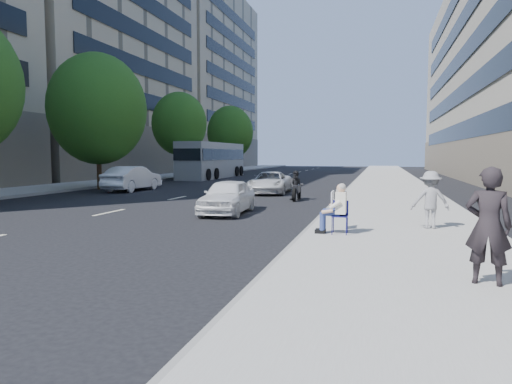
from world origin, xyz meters
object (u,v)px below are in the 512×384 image
(jogger, at_px, (430,200))
(white_sedan_mid, at_px, (133,178))
(seated_protester, at_px, (336,206))
(white_sedan_near, at_px, (227,196))
(pedestrian_woman, at_px, (488,226))
(bus, at_px, (213,161))
(motorcycle, at_px, (297,187))
(white_sedan_far, at_px, (270,183))

(jogger, relative_size, white_sedan_mid, 0.35)
(jogger, bearing_deg, seated_protester, 25.73)
(white_sedan_near, bearing_deg, seated_protester, -46.83)
(pedestrian_woman, bearing_deg, bus, -50.49)
(pedestrian_woman, distance_m, white_sedan_near, 10.93)
(motorcycle, relative_size, bus, 0.17)
(seated_protester, distance_m, pedestrian_woman, 4.90)
(white_sedan_near, distance_m, white_sedan_mid, 12.54)
(seated_protester, bearing_deg, white_sedan_mid, 136.20)
(white_sedan_near, bearing_deg, pedestrian_woman, -52.28)
(seated_protester, relative_size, white_sedan_near, 0.35)
(jogger, xyz_separation_m, pedestrian_woman, (0.30, -5.60, 0.13))
(seated_protester, relative_size, bus, 0.11)
(seated_protester, bearing_deg, white_sedan_far, 110.42)
(pedestrian_woman, bearing_deg, white_sedan_near, -37.01)
(white_sedan_mid, bearing_deg, white_sedan_far, -177.04)
(white_sedan_near, xyz_separation_m, bus, (-9.91, 24.75, 0.99))
(seated_protester, height_order, pedestrian_woman, pedestrian_woman)
(white_sedan_near, relative_size, motorcycle, 1.84)
(white_sedan_mid, relative_size, motorcycle, 2.21)
(motorcycle, bearing_deg, white_sedan_near, -111.19)
(pedestrian_woman, height_order, bus, bus)
(white_sedan_far, height_order, motorcycle, motorcycle)
(white_sedan_far, bearing_deg, bus, 117.59)
(seated_protester, distance_m, bus, 32.31)
(white_sedan_far, bearing_deg, seated_protester, -72.75)
(white_sedan_mid, bearing_deg, pedestrian_woman, 134.78)
(jogger, height_order, pedestrian_woman, pedestrian_woman)
(bus, bearing_deg, white_sedan_mid, -87.15)
(jogger, relative_size, bus, 0.13)
(white_sedan_near, distance_m, white_sedan_far, 8.97)
(jogger, distance_m, pedestrian_woman, 5.61)
(white_sedan_far, bearing_deg, motorcycle, -61.40)
(pedestrian_woman, xyz_separation_m, white_sedan_far, (-7.64, 17.23, -0.46))
(white_sedan_near, height_order, motorcycle, motorcycle)
(pedestrian_woman, distance_m, bus, 37.16)
(seated_protester, relative_size, white_sedan_far, 0.30)
(white_sedan_near, relative_size, white_sedan_far, 0.85)
(seated_protester, relative_size, jogger, 0.82)
(bus, bearing_deg, pedestrian_woman, -62.92)
(white_sedan_mid, height_order, white_sedan_far, white_sedan_mid)
(pedestrian_woman, xyz_separation_m, motorcycle, (-5.51, 13.79, -0.44))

